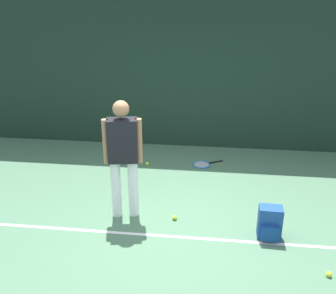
{
  "coord_description": "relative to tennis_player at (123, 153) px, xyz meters",
  "views": [
    {
      "loc": [
        0.59,
        -4.51,
        3.02
      ],
      "look_at": [
        0.0,
        0.4,
        1.0
      ],
      "focal_mm": 41.29,
      "sensor_mm": 36.0,
      "label": 1
    }
  ],
  "objects": [
    {
      "name": "tennis_ball_mid_court",
      "position": [
        2.57,
        -1.01,
        -0.93
      ],
      "size": [
        0.07,
        0.07,
        0.07
      ],
      "primitive_type": "sphere",
      "color": "#CCE033",
      "rests_on": "ground"
    },
    {
      "name": "tennis_racket",
      "position": [
        1.05,
        1.84,
        -0.95
      ],
      "size": [
        0.62,
        0.46,
        0.03
      ],
      "rotation": [
        0.0,
        0.0,
        3.67
      ],
      "color": "black",
      "rests_on": "ground"
    },
    {
      "name": "ground_plane",
      "position": [
        0.59,
        -0.19,
        -0.97
      ],
      "size": [
        12.0,
        12.0,
        0.0
      ],
      "primitive_type": "plane",
      "color": "#4C7556"
    },
    {
      "name": "court_line",
      "position": [
        0.59,
        -0.46,
        -0.96
      ],
      "size": [
        9.0,
        0.05,
        0.0
      ],
      "primitive_type": "cube",
      "color": "white",
      "rests_on": "ground"
    },
    {
      "name": "tennis_ball_far_left",
      "position": [
        0.71,
        -0.05,
        -0.93
      ],
      "size": [
        0.07,
        0.07,
        0.07
      ],
      "primitive_type": "sphere",
      "color": "#CCE033",
      "rests_on": "ground"
    },
    {
      "name": "backpack",
      "position": [
        1.98,
        -0.32,
        -0.76
      ],
      "size": [
        0.31,
        0.29,
        0.44
      ],
      "rotation": [
        0.0,
        0.0,
        6.25
      ],
      "color": "#1E478C",
      "rests_on": "ground"
    },
    {
      "name": "back_fence",
      "position": [
        0.59,
        2.81,
        0.5
      ],
      "size": [
        10.0,
        0.1,
        2.94
      ],
      "primitive_type": "cube",
      "color": "#192D23",
      "rests_on": "ground"
    },
    {
      "name": "tennis_ball_by_fence",
      "position": [
        -0.38,
        1.07,
        -0.93
      ],
      "size": [
        0.07,
        0.07,
        0.07
      ],
      "primitive_type": "sphere",
      "color": "#CCE033",
      "rests_on": "ground"
    },
    {
      "name": "tennis_ball_near_player",
      "position": [
        0.02,
        1.71,
        -0.93
      ],
      "size": [
        0.07,
        0.07,
        0.07
      ],
      "primitive_type": "sphere",
      "color": "#CCE033",
      "rests_on": "ground"
    },
    {
      "name": "tennis_player",
      "position": [
        0.0,
        0.0,
        0.0
      ],
      "size": [
        0.52,
        0.29,
        1.7
      ],
      "rotation": [
        0.0,
        0.0,
        0.18
      ],
      "color": "white",
      "rests_on": "ground"
    }
  ]
}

